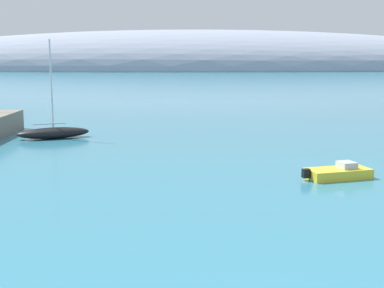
# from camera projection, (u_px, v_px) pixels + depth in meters

# --- Properties ---
(distant_ridge) EXTENTS (355.17, 76.71, 39.88)m
(distant_ridge) POSITION_uv_depth(u_px,v_px,m) (197.00, 70.00, 266.11)
(distant_ridge) COLOR #8E99AD
(distant_ridge) RESTS_ON ground
(sailboat_black_near_shore) EXTENTS (6.77, 4.14, 8.98)m
(sailboat_black_near_shore) POSITION_uv_depth(u_px,v_px,m) (53.00, 132.00, 48.20)
(sailboat_black_near_shore) COLOR black
(sailboat_black_near_shore) RESTS_ON water
(motorboat_yellow_foreground) EXTENTS (4.56, 2.80, 1.01)m
(motorboat_yellow_foreground) POSITION_uv_depth(u_px,v_px,m) (338.00, 173.00, 32.69)
(motorboat_yellow_foreground) COLOR yellow
(motorboat_yellow_foreground) RESTS_ON water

